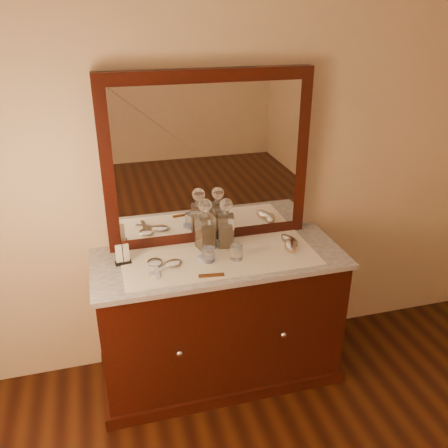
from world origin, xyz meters
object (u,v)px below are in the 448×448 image
at_px(brush_near, 290,245).
at_px(hand_mirror_outer, 155,264).
at_px(brush_far, 290,240).
at_px(mirror_frame, 208,160).
at_px(decanter_right, 226,228).
at_px(hand_mirror_inner, 170,265).
at_px(dresser_cabinet, 220,320).
at_px(pin_dish, 206,258).
at_px(napkin_rack, 122,255).
at_px(decanter_left, 205,229).
at_px(comb, 211,275).

relative_size(brush_near, hand_mirror_outer, 0.72).
xyz_separation_m(brush_near, brush_far, (0.02, 0.06, -0.00)).
bearing_deg(brush_near, mirror_frame, 147.76).
xyz_separation_m(decanter_right, hand_mirror_inner, (-0.36, -0.15, -0.11)).
bearing_deg(hand_mirror_inner, dresser_cabinet, 7.76).
height_order(pin_dish, decanter_right, decanter_right).
bearing_deg(napkin_rack, hand_mirror_outer, -26.32).
bearing_deg(hand_mirror_outer, napkin_rack, 153.68).
xyz_separation_m(napkin_rack, hand_mirror_outer, (0.17, -0.08, -0.04)).
height_order(brush_near, brush_far, brush_near).
distance_m(brush_far, hand_mirror_outer, 0.82).
bearing_deg(napkin_rack, decanter_right, 4.19).
bearing_deg(hand_mirror_outer, mirror_frame, 35.24).
height_order(mirror_frame, brush_far, mirror_frame).
distance_m(dresser_cabinet, decanter_left, 0.58).
relative_size(dresser_cabinet, pin_dish, 15.75).
relative_size(pin_dish, hand_mirror_inner, 0.40).
distance_m(mirror_frame, hand_mirror_inner, 0.63).
relative_size(mirror_frame, hand_mirror_outer, 5.30).
relative_size(brush_far, hand_mirror_outer, 0.68).
distance_m(pin_dish, brush_near, 0.51).
height_order(comb, hand_mirror_inner, hand_mirror_inner).
bearing_deg(brush_near, dresser_cabinet, 177.01).
bearing_deg(napkin_rack, dresser_cabinet, -7.18).
relative_size(mirror_frame, decanter_right, 3.98).
relative_size(dresser_cabinet, decanter_right, 4.64).
xyz_separation_m(mirror_frame, hand_mirror_inner, (-0.29, -0.28, -0.49)).
distance_m(comb, brush_near, 0.55).
distance_m(mirror_frame, napkin_rack, 0.72).
relative_size(brush_near, hand_mirror_inner, 0.74).
xyz_separation_m(decanter_right, hand_mirror_outer, (-0.44, -0.13, -0.11)).
relative_size(decanter_left, hand_mirror_inner, 1.41).
bearing_deg(comb, napkin_rack, 155.68).
distance_m(decanter_right, hand_mirror_inner, 0.40).
distance_m(mirror_frame, brush_far, 0.68).
distance_m(decanter_left, decanter_right, 0.12).
height_order(comb, hand_mirror_outer, hand_mirror_outer).
bearing_deg(napkin_rack, brush_near, -5.34).
bearing_deg(hand_mirror_outer, brush_far, 3.88).
relative_size(dresser_cabinet, comb, 10.20).
xyz_separation_m(decanter_right, brush_far, (0.38, -0.07, -0.10)).
distance_m(mirror_frame, comb, 0.67).
distance_m(dresser_cabinet, hand_mirror_outer, 0.58).
distance_m(pin_dish, napkin_rack, 0.46).
xyz_separation_m(mirror_frame, brush_far, (0.45, -0.20, -0.48)).
distance_m(decanter_right, hand_mirror_outer, 0.47).
bearing_deg(mirror_frame, brush_far, -24.72).
xyz_separation_m(mirror_frame, decanter_right, (0.07, -0.13, -0.38)).
bearing_deg(hand_mirror_inner, pin_dish, 5.97).
bearing_deg(dresser_cabinet, napkin_rack, 172.82).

